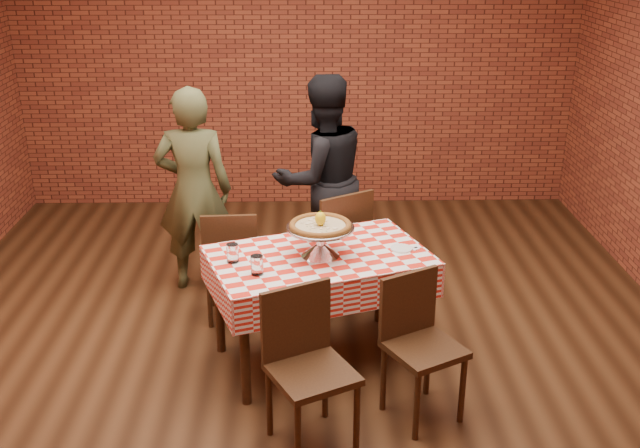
% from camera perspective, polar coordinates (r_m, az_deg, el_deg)
% --- Properties ---
extents(ground, '(6.00, 6.00, 0.00)m').
position_cam_1_polar(ground, '(5.13, -1.74, -9.84)').
color(ground, black).
rests_on(ground, ground).
extents(back_wall, '(5.50, 0.00, 5.50)m').
position_cam_1_polar(back_wall, '(7.47, -1.73, 12.25)').
color(back_wall, maroon).
rests_on(back_wall, ground).
extents(table, '(1.53, 1.20, 0.75)m').
position_cam_1_polar(table, '(4.89, -0.09, -6.43)').
color(table, '#3A2210').
rests_on(table, ground).
extents(tablecloth, '(1.58, 1.25, 0.23)m').
position_cam_1_polar(tablecloth, '(4.77, -0.09, -3.60)').
color(tablecloth, red).
rests_on(tablecloth, table).
extents(pizza_stand, '(0.45, 0.45, 0.19)m').
position_cam_1_polar(pizza_stand, '(4.67, 0.03, -1.33)').
color(pizza_stand, silver).
rests_on(pizza_stand, tablecloth).
extents(pizza, '(0.40, 0.40, 0.03)m').
position_cam_1_polar(pizza, '(4.63, 0.03, -0.16)').
color(pizza, '#C7B88A').
rests_on(pizza, pizza_stand).
extents(lemon, '(0.07, 0.07, 0.09)m').
position_cam_1_polar(lemon, '(4.61, 0.03, 0.42)').
color(lemon, yellow).
rests_on(lemon, pizza).
extents(water_glass_left, '(0.10, 0.10, 0.12)m').
position_cam_1_polar(water_glass_left, '(4.45, -4.84, -3.15)').
color(water_glass_left, white).
rests_on(water_glass_left, tablecloth).
extents(water_glass_right, '(0.10, 0.10, 0.12)m').
position_cam_1_polar(water_glass_right, '(4.63, -6.71, -2.23)').
color(water_glass_right, white).
rests_on(water_glass_right, tablecloth).
extents(side_plate, '(0.18, 0.18, 0.01)m').
position_cam_1_polar(side_plate, '(4.82, 6.25, -1.88)').
color(side_plate, white).
rests_on(side_plate, tablecloth).
extents(sweetener_packet_a, '(0.06, 0.06, 0.00)m').
position_cam_1_polar(sweetener_packet_a, '(4.84, 7.30, -1.90)').
color(sweetener_packet_a, white).
rests_on(sweetener_packet_a, tablecloth).
extents(sweetener_packet_b, '(0.06, 0.05, 0.00)m').
position_cam_1_polar(sweetener_packet_b, '(4.86, 7.38, -1.77)').
color(sweetener_packet_b, white).
rests_on(sweetener_packet_b, tablecloth).
extents(condiment_caddy, '(0.12, 0.11, 0.13)m').
position_cam_1_polar(condiment_caddy, '(4.94, -0.89, -0.43)').
color(condiment_caddy, silver).
rests_on(condiment_caddy, tablecloth).
extents(chair_near_left, '(0.56, 0.56, 0.90)m').
position_cam_1_polar(chair_near_left, '(4.10, -0.61, -11.40)').
color(chair_near_left, '#3A2210').
rests_on(chair_near_left, ground).
extents(chair_near_right, '(0.52, 0.52, 0.86)m').
position_cam_1_polar(chair_near_right, '(4.36, 7.98, -9.66)').
color(chair_near_right, '#3A2210').
rests_on(chair_near_right, ground).
extents(chair_far_left, '(0.41, 0.41, 0.86)m').
position_cam_1_polar(chair_far_left, '(5.43, -6.76, -2.93)').
color(chair_far_left, '#3A2210').
rests_on(chair_far_left, ground).
extents(chair_far_right, '(0.61, 0.61, 0.93)m').
position_cam_1_polar(chair_far_right, '(5.59, 0.87, -1.66)').
color(chair_far_right, '#3A2210').
rests_on(chair_far_right, ground).
extents(diner_olive, '(0.59, 0.39, 1.61)m').
position_cam_1_polar(diner_olive, '(5.80, -9.62, 2.55)').
color(diner_olive, '#46492A').
rests_on(diner_olive, ground).
extents(diner_black, '(0.99, 0.90, 1.66)m').
position_cam_1_polar(diner_black, '(5.91, 0.13, 3.47)').
color(diner_black, black).
rests_on(diner_black, ground).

